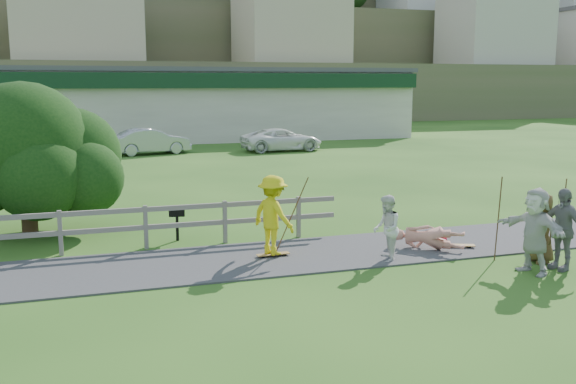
# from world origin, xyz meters

# --- Properties ---
(ground) EXTENTS (260.00, 260.00, 0.00)m
(ground) POSITION_xyz_m (0.00, 0.00, 0.00)
(ground) COLOR #265217
(ground) RESTS_ON ground
(path) EXTENTS (34.00, 3.00, 0.04)m
(path) POSITION_xyz_m (0.00, 1.50, 0.02)
(path) COLOR #37383A
(path) RESTS_ON ground
(fence) EXTENTS (15.05, 0.10, 1.10)m
(fence) POSITION_xyz_m (-4.62, 3.30, 0.72)
(fence) COLOR slate
(fence) RESTS_ON ground
(strip_mall) EXTENTS (32.50, 10.75, 5.10)m
(strip_mall) POSITION_xyz_m (4.00, 34.94, 2.58)
(strip_mall) COLOR #BBB2A4
(strip_mall) RESTS_ON ground
(hillside) EXTENTS (220.00, 67.00, 47.50)m
(hillside) POSITION_xyz_m (0.00, 91.31, 14.41)
(hillside) COLOR #515C36
(hillside) RESTS_ON ground
(skater_rider) EXTENTS (1.18, 1.39, 1.87)m
(skater_rider) POSITION_xyz_m (0.76, 1.54, 0.94)
(skater_rider) COLOR yellow
(skater_rider) RESTS_ON ground
(skater_fallen) EXTENTS (1.52, 1.58, 0.65)m
(skater_fallen) POSITION_xyz_m (4.57, 1.02, 0.32)
(skater_fallen) COLOR tan
(skater_fallen) RESTS_ON ground
(spectator_a) EXTENTS (0.82, 0.92, 1.55)m
(spectator_a) POSITION_xyz_m (3.17, 0.46, 0.78)
(spectator_a) COLOR silver
(spectator_a) RESTS_ON ground
(spectator_b) EXTENTS (0.66, 1.14, 1.82)m
(spectator_b) POSITION_xyz_m (6.55, -1.31, 0.91)
(spectator_b) COLOR slate
(spectator_b) RESTS_ON ground
(spectator_c) EXTENTS (0.56, 0.82, 1.62)m
(spectator_c) POSITION_xyz_m (6.51, -0.70, 0.81)
(spectator_c) COLOR brown
(spectator_c) RESTS_ON ground
(spectator_d) EXTENTS (0.86, 1.82, 1.89)m
(spectator_d) POSITION_xyz_m (5.78, -1.37, 0.94)
(spectator_d) COLOR beige
(spectator_d) RESTS_ON ground
(car_silver) EXTENTS (4.74, 2.55, 1.48)m
(car_silver) POSITION_xyz_m (0.38, 24.89, 0.74)
(car_silver) COLOR #A9ABB1
(car_silver) RESTS_ON ground
(car_white) EXTENTS (5.03, 2.60, 1.35)m
(car_white) POSITION_xyz_m (8.09, 24.20, 0.68)
(car_white) COLOR white
(car_white) RESTS_ON ground
(tree) EXTENTS (5.58, 5.58, 3.19)m
(tree) POSITION_xyz_m (-4.87, 5.99, 1.60)
(tree) COLOR black
(tree) RESTS_ON ground
(bbq) EXTENTS (0.45, 0.37, 0.88)m
(bbq) POSITION_xyz_m (-1.14, 3.92, 0.44)
(bbq) COLOR black
(bbq) RESTS_ON ground
(longboard_rider) EXTENTS (0.80, 0.23, 0.09)m
(longboard_rider) POSITION_xyz_m (0.76, 1.54, 0.04)
(longboard_rider) COLOR olive
(longboard_rider) RESTS_ON ground
(longboard_fallen) EXTENTS (0.86, 0.52, 0.09)m
(longboard_fallen) POSITION_xyz_m (5.37, 0.92, 0.05)
(longboard_fallen) COLOR olive
(longboard_fallen) RESTS_ON ground
(helmet) EXTENTS (0.31, 0.31, 0.31)m
(helmet) POSITION_xyz_m (5.17, 1.37, 0.16)
(helmet) COLOR #B90925
(helmet) RESTS_ON ground
(pole_rider) EXTENTS (0.03, 0.03, 2.01)m
(pole_rider) POSITION_xyz_m (1.36, 1.94, 1.00)
(pole_rider) COLOR #513420
(pole_rider) RESTS_ON ground
(pole_spec_left) EXTENTS (0.03, 0.03, 1.97)m
(pole_spec_left) POSITION_xyz_m (5.65, -0.26, 0.99)
(pole_spec_left) COLOR #513420
(pole_spec_left) RESTS_ON ground
(pole_spec_right) EXTENTS (0.03, 0.03, 1.85)m
(pole_spec_right) POSITION_xyz_m (7.43, -0.29, 0.92)
(pole_spec_right) COLOR #513420
(pole_spec_right) RESTS_ON ground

